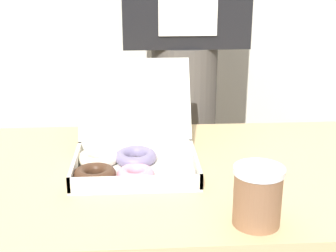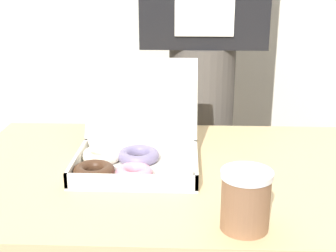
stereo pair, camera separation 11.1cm
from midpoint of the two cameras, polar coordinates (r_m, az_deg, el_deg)
donut_box at (r=1.17m, az=-1.75°, el=-3.40°), size 0.33×0.36×0.24m
coffee_cup at (r=0.92m, az=12.90°, el=-8.85°), size 0.10×0.10×0.12m
person_customer at (r=1.68m, az=6.20°, el=10.48°), size 0.43×0.24×1.76m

